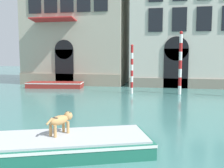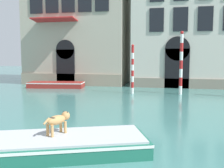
# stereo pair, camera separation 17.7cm
# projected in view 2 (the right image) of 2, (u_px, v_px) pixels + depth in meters

# --- Properties ---
(boat_foreground) EXTENTS (6.93, 4.25, 0.53)m
(boat_foreground) POSITION_uv_depth(u_px,v_px,m) (36.00, 145.00, 7.74)
(boat_foreground) COLOR #1E6651
(boat_foreground) RESTS_ON ground_plane
(dog_on_deck) EXTENTS (0.57, 0.94, 0.67)m
(dog_on_deck) POSITION_uv_depth(u_px,v_px,m) (58.00, 120.00, 8.01)
(dog_on_deck) COLOR tan
(dog_on_deck) RESTS_ON boat_foreground
(boat_moored_near_palazzo) EXTENTS (5.11, 2.35, 0.50)m
(boat_moored_near_palazzo) POSITION_uv_depth(u_px,v_px,m) (56.00, 85.00, 23.61)
(boat_moored_near_palazzo) COLOR maroon
(boat_moored_near_palazzo) RESTS_ON ground_plane
(mooring_pole_0) EXTENTS (0.24, 0.24, 4.67)m
(mooring_pole_0) POSITION_uv_depth(u_px,v_px,m) (181.00, 63.00, 19.33)
(mooring_pole_0) COLOR white
(mooring_pole_0) RESTS_ON ground_plane
(mooring_pole_1) EXTENTS (0.21, 0.21, 3.72)m
(mooring_pole_1) POSITION_uv_depth(u_px,v_px,m) (133.00, 69.00, 19.81)
(mooring_pole_1) COLOR white
(mooring_pole_1) RESTS_ON ground_plane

